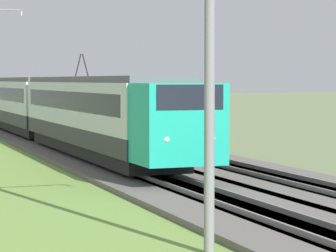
{
  "coord_description": "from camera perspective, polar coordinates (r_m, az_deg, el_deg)",
  "views": [
    {
      "loc": [
        -7.15,
        9.35,
        3.75
      ],
      "look_at": [
        17.98,
        0.0,
        2.19
      ],
      "focal_mm": 85.0,
      "sensor_mm": 36.0,
      "label": 1
    }
  ],
  "objects": [
    {
      "name": "catenary_mast_near",
      "position": [
        16.48,
        3.18,
        7.21
      ],
      "size": [
        0.22,
        2.56,
        9.44
      ],
      "color": "slate",
      "rests_on": "ground"
    },
    {
      "name": "ballast_adjacent",
      "position": [
        58.79,
        -7.29,
        -0.2
      ],
      "size": [
        240.0,
        4.4,
        0.3
      ],
      "color": "#605B56",
      "rests_on": "ground"
    },
    {
      "name": "track_adjacent",
      "position": [
        58.79,
        -7.29,
        -0.19
      ],
      "size": [
        240.0,
        1.57,
        0.45
      ],
      "color": "#4C4238",
      "rests_on": "ground"
    },
    {
      "name": "track_main",
      "position": [
        58.02,
        -11.1,
        -0.28
      ],
      "size": [
        240.0,
        1.57,
        0.45
      ],
      "color": "#4C4238",
      "rests_on": "ground"
    },
    {
      "name": "passenger_train",
      "position": [
        44.71,
        -8.33,
        1.48
      ],
      "size": [
        40.66,
        2.85,
        4.98
      ],
      "rotation": [
        0.0,
        0.0,
        3.14
      ],
      "color": "#19A88E",
      "rests_on": "ground"
    },
    {
      "name": "ballast_main",
      "position": [
        58.02,
        -11.1,
        -0.29
      ],
      "size": [
        240.0,
        4.4,
        0.3
      ],
      "color": "#605B56",
      "rests_on": "ground"
    }
  ]
}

